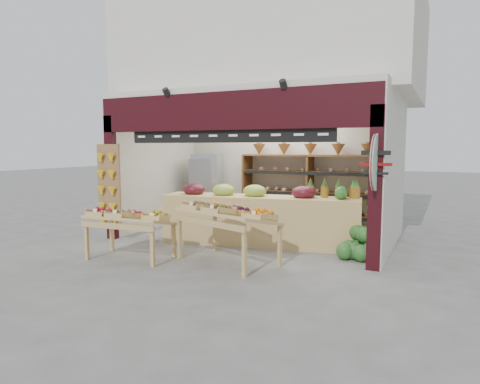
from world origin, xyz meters
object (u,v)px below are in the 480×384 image
at_px(mid_counter, 259,218).
at_px(display_table_right, 226,213).
at_px(cardboard_stack, 209,221).
at_px(watermelon_pile, 361,247).
at_px(back_shelving, 310,177).
at_px(refrigerator, 207,188).
at_px(display_table_left, 126,218).

distance_m(mid_counter, display_table_right, 1.49).
height_order(cardboard_stack, watermelon_pile, cardboard_stack).
bearing_deg(mid_counter, cardboard_stack, 154.41).
xyz_separation_m(back_shelving, watermelon_pile, (1.66, -2.32, -1.05)).
bearing_deg(refrigerator, cardboard_stack, -72.70).
xyz_separation_m(refrigerator, mid_counter, (2.26, -1.77, -0.36)).
bearing_deg(back_shelving, cardboard_stack, -147.24).
bearing_deg(back_shelving, mid_counter, -101.34).
distance_m(back_shelving, mid_counter, 2.26).
xyz_separation_m(back_shelving, display_table_left, (-2.15, -4.11, -0.53)).
bearing_deg(display_table_right, display_table_left, -162.46).
distance_m(refrigerator, cardboard_stack, 1.35).
xyz_separation_m(display_table_left, watermelon_pile, (3.81, 1.79, -0.52)).
bearing_deg(display_table_left, watermelon_pile, 25.14).
bearing_deg(refrigerator, display_table_left, -97.19).
relative_size(refrigerator, display_table_right, 0.93).
bearing_deg(mid_counter, refrigerator, 141.93).
bearing_deg(display_table_right, cardboard_stack, 126.23).
xyz_separation_m(mid_counter, display_table_left, (-1.73, -2.01, 0.19)).
height_order(back_shelving, cardboard_stack, back_shelving).
distance_m(mid_counter, watermelon_pile, 2.12).
xyz_separation_m(cardboard_stack, display_table_right, (1.64, -2.24, 0.60)).
bearing_deg(display_table_left, back_shelving, 62.37).
height_order(cardboard_stack, display_table_left, display_table_left).
distance_m(back_shelving, refrigerator, 2.73).
distance_m(refrigerator, display_table_left, 3.82).
xyz_separation_m(display_table_left, display_table_right, (1.74, 0.55, 0.12)).
xyz_separation_m(back_shelving, mid_counter, (-0.42, -2.10, -0.71)).
bearing_deg(mid_counter, back_shelving, 78.66).
xyz_separation_m(back_shelving, refrigerator, (-2.68, -0.33, -0.35)).
distance_m(back_shelving, display_table_right, 3.61).
distance_m(display_table_left, display_table_right, 1.83).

